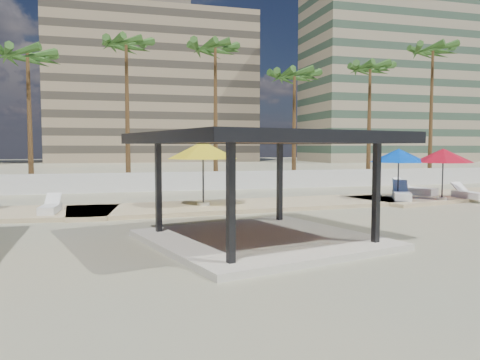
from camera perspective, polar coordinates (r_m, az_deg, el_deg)
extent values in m
plane|color=tan|center=(14.71, 1.30, -7.00)|extent=(200.00, 200.00, 0.00)
cube|color=#C6B284|center=(21.89, 0.99, -3.17)|extent=(16.24, 5.11, 0.24)
cube|color=#C6B284|center=(30.22, 26.47, -1.59)|extent=(16.49, 7.75, 0.24)
cube|color=silver|center=(30.19, -7.54, -0.17)|extent=(56.00, 0.30, 1.20)
cube|color=#847259|center=(92.85, -10.58, 10.94)|extent=(38.00, 16.00, 28.00)
cube|color=#595147|center=(95.87, -10.71, 20.00)|extent=(13.30, 9.60, 2.40)
cube|color=gray|center=(96.41, 17.85, 12.36)|extent=(32.00, 15.00, 34.00)
cube|color=beige|center=(13.93, 2.54, -7.25)|extent=(7.43, 7.43, 0.18)
cube|color=black|center=(10.57, -1.13, -2.78)|extent=(0.20, 0.20, 2.76)
cube|color=black|center=(14.74, -9.91, -0.89)|extent=(0.20, 0.20, 2.76)
cube|color=black|center=(13.42, 16.27, -1.48)|extent=(0.20, 0.20, 2.76)
cube|color=black|center=(16.90, 4.86, -0.21)|extent=(0.20, 0.20, 2.76)
cube|color=brown|center=(13.66, 2.58, 5.11)|extent=(7.65, 7.65, 0.26)
cube|color=black|center=(11.16, 11.39, 5.26)|extent=(6.16, 1.73, 0.31)
cube|color=black|center=(16.37, -3.42, 4.94)|extent=(6.16, 1.73, 0.31)
cube|color=black|center=(12.24, -9.86, 5.17)|extent=(1.73, 6.16, 0.31)
cube|color=black|center=(15.58, 12.31, 4.90)|extent=(1.73, 6.16, 0.31)
cylinder|color=beige|center=(21.16, -4.49, -2.92)|extent=(0.56, 0.56, 0.13)
cylinder|color=#262628|center=(21.05, -4.51, 0.53)|extent=(0.08, 0.08, 2.69)
cone|color=gold|center=(21.01, -4.53, 3.67)|extent=(3.56, 3.56, 0.78)
cylinder|color=beige|center=(25.39, 23.39, -2.09)|extent=(0.49, 0.49, 0.12)
cylinder|color=#262628|center=(25.30, 23.46, 0.45)|extent=(0.07, 0.07, 2.37)
cone|color=#A40B1D|center=(25.26, 23.53, 2.75)|extent=(3.37, 3.37, 0.69)
cylinder|color=beige|center=(25.26, 18.67, -2.00)|extent=(0.49, 0.49, 0.12)
cylinder|color=#262628|center=(25.17, 18.73, 0.54)|extent=(0.07, 0.07, 2.36)
cone|color=#003FC3|center=(25.13, 18.79, 2.85)|extent=(3.43, 3.43, 0.69)
cube|color=white|center=(20.32, -22.16, -3.35)|extent=(0.76, 1.82, 0.25)
cube|color=white|center=(20.30, -22.17, -2.93)|extent=(0.76, 1.82, 0.05)
cube|color=white|center=(20.95, -21.82, -2.12)|extent=(0.63, 0.66, 0.45)
cube|color=white|center=(24.95, 19.08, -1.86)|extent=(1.80, 2.34, 0.31)
cube|color=white|center=(24.93, 19.09, -1.42)|extent=(1.80, 2.34, 0.07)
cube|color=white|center=(25.78, 18.94, -0.64)|extent=(1.03, 1.04, 0.57)
cube|color=white|center=(27.65, 20.58, -1.33)|extent=(1.67, 2.41, 0.32)
cube|color=white|center=(27.63, 20.59, -0.93)|extent=(1.67, 2.41, 0.07)
cube|color=white|center=(28.06, 19.02, -0.26)|extent=(1.01, 1.03, 0.58)
cube|color=white|center=(26.79, 26.19, -1.71)|extent=(0.72, 1.94, 0.27)
cube|color=white|center=(26.77, 26.20, -1.36)|extent=(0.72, 1.94, 0.06)
cube|color=white|center=(27.30, 25.14, -0.75)|extent=(0.65, 0.68, 0.49)
cone|color=brown|center=(32.31, -24.27, 6.38)|extent=(0.36, 0.36, 8.64)
ellipsoid|color=#2C561E|center=(32.75, -24.48, 13.51)|extent=(3.00, 3.00, 1.80)
cone|color=brown|center=(32.80, -13.57, 7.66)|extent=(0.36, 0.36, 9.86)
ellipsoid|color=#2C561E|center=(33.43, -13.71, 15.70)|extent=(3.00, 3.00, 1.80)
cone|color=brown|center=(33.07, -3.00, 7.73)|extent=(0.36, 0.36, 9.85)
ellipsoid|color=#2C561E|center=(33.69, -3.03, 15.69)|extent=(3.00, 3.00, 1.80)
cone|color=brown|center=(35.02, 6.61, 6.16)|extent=(0.36, 0.36, 8.21)
ellipsoid|color=#2C561E|center=(35.37, 6.67, 12.41)|extent=(3.00, 3.00, 1.80)
cone|color=brown|center=(37.36, 15.46, 6.49)|extent=(0.36, 0.36, 8.97)
ellipsoid|color=#2C561E|center=(37.78, 15.59, 12.92)|extent=(3.00, 3.00, 1.80)
cone|color=brown|center=(41.29, 22.27, 7.34)|extent=(0.36, 0.36, 10.76)
ellipsoid|color=#2C561E|center=(41.92, 22.46, 14.36)|extent=(3.00, 3.00, 1.80)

